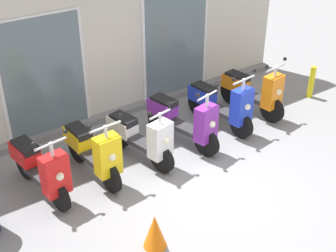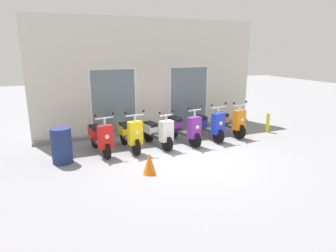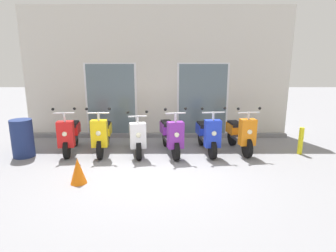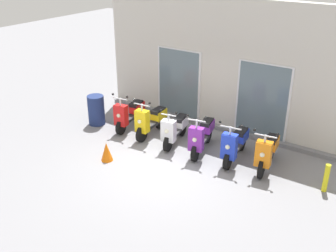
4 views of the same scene
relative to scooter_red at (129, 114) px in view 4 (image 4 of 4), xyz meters
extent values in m
plane|color=gray|center=(2.21, -1.35, -0.48)|extent=(40.00, 40.00, 0.00)
cube|color=beige|center=(2.21, 1.75, 1.49)|extent=(8.13, 0.30, 3.95)
cube|color=slate|center=(2.21, 1.50, -0.42)|extent=(8.13, 0.20, 0.12)
cube|color=silver|center=(0.79, 1.58, 0.67)|extent=(1.59, 0.04, 2.30)
cube|color=slate|center=(0.79, 1.55, 0.67)|extent=(1.47, 0.02, 2.22)
cube|color=silver|center=(3.63, 1.58, 0.67)|extent=(1.59, 0.04, 2.30)
cube|color=slate|center=(3.63, 1.55, 0.67)|extent=(1.47, 0.02, 2.22)
cylinder|color=black|center=(0.07, -0.49, -0.25)|extent=(0.16, 0.47, 0.46)
cylinder|color=black|center=(-0.08, 0.56, -0.25)|extent=(0.16, 0.47, 0.46)
cube|color=#2D2D30|center=(0.00, 0.04, -0.15)|extent=(0.35, 0.69, 0.09)
cube|color=red|center=(0.06, -0.45, 0.12)|extent=(0.41, 0.29, 0.64)
sphere|color=#F2EFCC|center=(0.08, -0.58, 0.16)|extent=(0.12, 0.12, 0.12)
cube|color=red|center=(-0.06, 0.46, 0.05)|extent=(0.37, 0.56, 0.28)
cube|color=black|center=(-0.06, 0.42, 0.19)|extent=(0.32, 0.51, 0.11)
cylinder|color=silver|center=(0.06, -0.45, 0.55)|extent=(0.06, 0.06, 0.25)
cylinder|color=silver|center=(0.06, -0.45, 0.65)|extent=(0.50, 0.10, 0.04)
sphere|color=black|center=(0.31, -0.42, 0.75)|extent=(0.07, 0.07, 0.07)
sphere|color=black|center=(-0.18, -0.48, 0.75)|extent=(0.07, 0.07, 0.07)
cylinder|color=black|center=(0.89, -0.53, -0.23)|extent=(0.13, 0.50, 0.50)
cylinder|color=black|center=(0.82, 0.52, -0.23)|extent=(0.13, 0.50, 0.50)
cube|color=#2D2D30|center=(0.86, -0.01, -0.13)|extent=(0.30, 0.67, 0.09)
cube|color=yellow|center=(0.89, -0.49, 0.15)|extent=(0.40, 0.27, 0.66)
sphere|color=#F2EFCC|center=(0.90, -0.62, 0.19)|extent=(0.12, 0.12, 0.12)
cube|color=yellow|center=(0.83, 0.42, 0.03)|extent=(0.33, 0.54, 0.28)
cube|color=black|center=(0.83, 0.38, 0.17)|extent=(0.29, 0.50, 0.11)
cylinder|color=silver|center=(0.89, -0.49, 0.57)|extent=(0.06, 0.06, 0.22)
cylinder|color=silver|center=(0.89, -0.49, 0.66)|extent=(0.53, 0.07, 0.04)
sphere|color=black|center=(1.15, -0.48, 0.76)|extent=(0.07, 0.07, 0.07)
sphere|color=black|center=(0.63, -0.51, 0.76)|extent=(0.07, 0.07, 0.07)
cylinder|color=black|center=(1.84, -0.57, -0.25)|extent=(0.20, 0.48, 0.46)
cylinder|color=black|center=(1.63, 0.49, -0.25)|extent=(0.20, 0.48, 0.46)
cube|color=#2D2D30|center=(1.73, -0.04, -0.15)|extent=(0.38, 0.70, 0.09)
cube|color=white|center=(1.83, -0.53, 0.11)|extent=(0.42, 0.31, 0.61)
sphere|color=#F2EFCC|center=(1.85, -0.65, 0.15)|extent=(0.12, 0.12, 0.12)
cube|color=white|center=(1.65, 0.39, 0.00)|extent=(0.39, 0.57, 0.28)
cube|color=black|center=(1.66, 0.35, 0.14)|extent=(0.35, 0.52, 0.11)
cylinder|color=silver|center=(1.83, -0.53, 0.50)|extent=(0.06, 0.06, 0.21)
cylinder|color=silver|center=(1.83, -0.53, 0.59)|extent=(0.44, 0.12, 0.04)
sphere|color=black|center=(2.05, -0.48, 0.69)|extent=(0.07, 0.07, 0.07)
sphere|color=black|center=(1.61, -0.57, 0.69)|extent=(0.07, 0.07, 0.07)
cylinder|color=black|center=(2.74, -0.61, -0.24)|extent=(0.21, 0.49, 0.48)
cylinder|color=black|center=(2.50, 0.52, -0.24)|extent=(0.21, 0.49, 0.48)
cube|color=#2D2D30|center=(2.62, -0.05, -0.14)|extent=(0.41, 0.76, 0.09)
cube|color=purple|center=(2.73, -0.57, 0.14)|extent=(0.42, 0.32, 0.64)
sphere|color=#F2EFCC|center=(2.76, -0.70, 0.18)|extent=(0.12, 0.12, 0.12)
cube|color=purple|center=(2.52, 0.42, 0.08)|extent=(0.40, 0.57, 0.28)
cube|color=black|center=(2.53, 0.38, 0.22)|extent=(0.36, 0.52, 0.11)
cylinder|color=silver|center=(2.73, -0.57, 0.56)|extent=(0.06, 0.06, 0.25)
cylinder|color=silver|center=(2.73, -0.57, 0.67)|extent=(0.49, 0.14, 0.04)
sphere|color=black|center=(2.97, -0.52, 0.77)|extent=(0.07, 0.07, 0.07)
sphere|color=black|center=(2.49, -0.62, 0.77)|extent=(0.07, 0.07, 0.07)
cylinder|color=black|center=(3.64, -0.51, -0.25)|extent=(0.17, 0.48, 0.47)
cylinder|color=black|center=(3.51, 0.62, -0.25)|extent=(0.17, 0.48, 0.47)
cube|color=#2D2D30|center=(3.58, 0.05, -0.15)|extent=(0.34, 0.73, 0.09)
cube|color=#1E38C6|center=(3.64, -0.47, 0.15)|extent=(0.41, 0.28, 0.67)
sphere|color=#F2EFCC|center=(3.65, -0.60, 0.19)|extent=(0.12, 0.12, 0.12)
cube|color=#1E38C6|center=(3.52, 0.52, 0.01)|extent=(0.36, 0.55, 0.28)
cube|color=black|center=(3.53, 0.48, 0.15)|extent=(0.31, 0.51, 0.11)
cylinder|color=silver|center=(3.64, -0.47, 0.57)|extent=(0.06, 0.06, 0.23)
cylinder|color=silver|center=(3.64, -0.47, 0.67)|extent=(0.56, 0.10, 0.04)
sphere|color=black|center=(3.91, -0.44, 0.77)|extent=(0.07, 0.07, 0.07)
sphere|color=black|center=(3.36, -0.50, 0.77)|extent=(0.07, 0.07, 0.07)
cylinder|color=black|center=(4.52, -0.42, -0.23)|extent=(0.16, 0.52, 0.51)
cylinder|color=black|center=(4.38, 0.62, -0.23)|extent=(0.16, 0.52, 0.51)
cube|color=#2D2D30|center=(4.45, 0.10, -0.13)|extent=(0.34, 0.68, 0.09)
cube|color=orange|center=(4.51, -0.38, 0.16)|extent=(0.41, 0.29, 0.65)
sphere|color=#F2EFCC|center=(4.53, -0.51, 0.20)|extent=(0.12, 0.12, 0.12)
cube|color=orange|center=(4.39, 0.52, 0.04)|extent=(0.37, 0.56, 0.28)
cube|color=black|center=(4.39, 0.48, 0.18)|extent=(0.32, 0.51, 0.11)
cylinder|color=silver|center=(4.51, -0.38, 0.57)|extent=(0.06, 0.06, 0.20)
cylinder|color=silver|center=(4.51, -0.38, 0.65)|extent=(0.54, 0.11, 0.04)
sphere|color=black|center=(4.78, -0.35, 0.75)|extent=(0.07, 0.07, 0.07)
sphere|color=black|center=(4.24, -0.42, 0.75)|extent=(0.07, 0.07, 0.07)
cone|color=orange|center=(0.80, -1.92, -0.22)|extent=(0.32, 0.32, 0.52)
cylinder|color=yellow|center=(5.97, -0.14, -0.13)|extent=(0.12, 0.12, 0.70)
cylinder|color=navy|center=(-1.07, -0.34, -0.01)|extent=(0.52, 0.52, 0.95)
camera|label=1|loc=(-1.73, -5.86, 4.18)|focal=50.45mm
camera|label=2|loc=(-1.40, -8.16, 2.45)|focal=31.51mm
camera|label=3|loc=(2.55, -7.02, 1.87)|focal=29.83mm
camera|label=4|loc=(7.33, -8.61, 4.78)|focal=42.28mm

